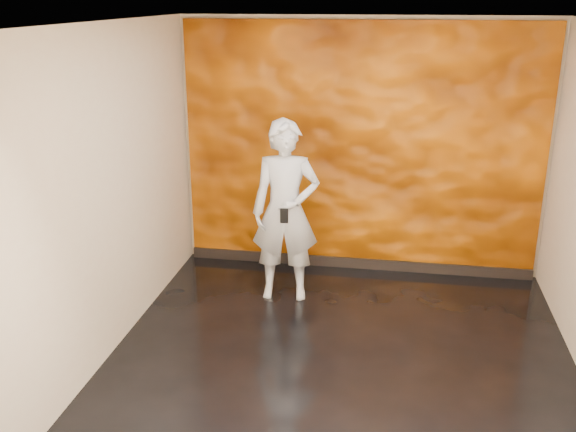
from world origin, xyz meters
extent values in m
cube|color=black|center=(0.00, 0.00, -0.01)|extent=(4.00, 4.00, 0.01)
cube|color=beige|center=(0.00, 2.00, 1.40)|extent=(4.00, 0.02, 2.80)
cube|color=beige|center=(0.00, -2.00, 1.40)|extent=(4.00, 0.02, 2.80)
cube|color=beige|center=(-2.00, 0.00, 1.40)|extent=(0.02, 4.00, 2.80)
cube|color=white|center=(0.00, 0.00, 2.80)|extent=(4.00, 4.00, 0.01)
cube|color=orange|center=(0.00, 1.96, 1.38)|extent=(3.90, 0.06, 2.75)
cube|color=black|center=(0.00, 1.92, 0.06)|extent=(3.90, 0.04, 0.12)
imported|color=#8F969E|center=(-0.68, 1.08, 0.93)|extent=(0.72, 0.52, 1.86)
cube|color=black|center=(-0.65, 0.81, 0.98)|extent=(0.08, 0.02, 0.15)
camera|label=1|loc=(0.39, -4.94, 2.99)|focal=40.00mm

